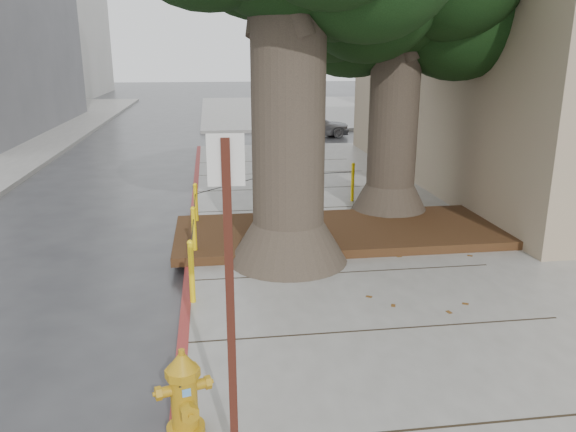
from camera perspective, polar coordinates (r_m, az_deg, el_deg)
name	(u,v)px	position (r m, az deg, el deg)	size (l,w,h in m)	color
ground	(340,343)	(7.47, 5.31, -12.70)	(140.00, 140.00, 0.00)	#28282B
sidewalk_far	(326,110)	(37.30, 3.86, 10.74)	(16.00, 20.00, 0.15)	slate
curb_red	(189,273)	(9.54, -10.02, -5.75)	(0.14, 26.00, 0.16)	maroon
planter_bed	(340,232)	(11.07, 5.32, -1.60)	(6.40, 2.60, 0.16)	black
building_far_white	(14,4)	(53.76, -26.09, 18.81)	(12.00, 18.00, 15.00)	silver
building_side_white	(508,37)	(36.83, 21.48, 16.53)	(10.00, 10.00, 9.00)	silver
building_side_grey	(547,17)	(45.08, 24.86, 17.84)	(12.00, 14.00, 12.00)	slate
bollard_ring	(248,207)	(11.15, -4.06, 0.88)	(3.79, 5.39, 0.95)	yellow
fire_hydrant	(184,393)	(5.54, -10.52, -17.26)	(0.46, 0.45, 0.87)	#BE8A13
signpost	(230,289)	(4.56, -5.93, -7.42)	(0.29, 0.07, 2.88)	#471911
car_silver	(312,125)	(25.30, 2.48, 9.27)	(1.31, 3.26, 1.11)	#96969A
car_red	(486,123)	(26.67, 19.46, 8.87)	(1.31, 3.75, 1.23)	maroon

